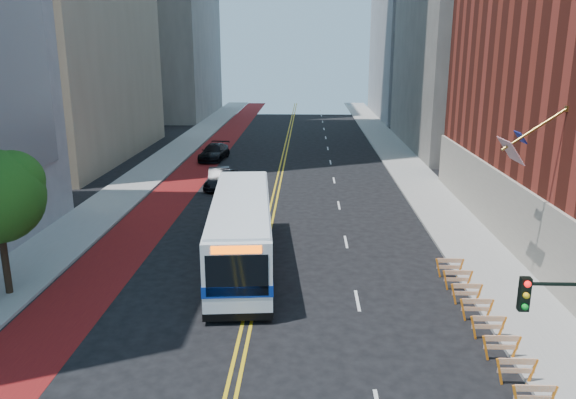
# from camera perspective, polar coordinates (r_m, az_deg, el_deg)

# --- Properties ---
(ground) EXTENTS (160.00, 160.00, 0.00)m
(ground) POSITION_cam_1_polar(r_m,az_deg,el_deg) (20.90, -5.30, -17.05)
(ground) COLOR black
(ground) RESTS_ON ground
(sidewalk_left) EXTENTS (4.00, 140.00, 0.15)m
(sidewalk_left) POSITION_cam_1_polar(r_m,az_deg,el_deg) (50.89, -14.57, 2.13)
(sidewalk_left) COLOR gray
(sidewalk_left) RESTS_ON ground
(sidewalk_right) EXTENTS (4.00, 140.00, 0.15)m
(sidewalk_right) POSITION_cam_1_polar(r_m,az_deg,el_deg) (49.72, 13.02, 1.93)
(sidewalk_right) COLOR gray
(sidewalk_right) RESTS_ON ground
(bus_lane_paint) EXTENTS (3.60, 140.00, 0.01)m
(bus_lane_paint) POSITION_cam_1_polar(r_m,az_deg,el_deg) (49.94, -10.27, 2.05)
(bus_lane_paint) COLOR #610D11
(bus_lane_paint) RESTS_ON ground
(center_line_inner) EXTENTS (0.14, 140.00, 0.01)m
(center_line_inner) POSITION_cam_1_polar(r_m,az_deg,el_deg) (48.88, -1.15, 2.01)
(center_line_inner) COLOR gold
(center_line_inner) RESTS_ON ground
(center_line_outer) EXTENTS (0.14, 140.00, 0.01)m
(center_line_outer) POSITION_cam_1_polar(r_m,az_deg,el_deg) (48.86, -0.73, 2.01)
(center_line_outer) COLOR gold
(center_line_outer) RESTS_ON ground
(lane_dashes) EXTENTS (0.14, 98.20, 0.01)m
(lane_dashes) POSITION_cam_1_polar(r_m,az_deg,el_deg) (56.67, 4.34, 3.80)
(lane_dashes) COLOR silver
(lane_dashes) RESTS_ON ground
(construction_barriers) EXTENTS (1.42, 10.91, 1.00)m
(construction_barriers) POSITION_cam_1_polar(r_m,az_deg,el_deg) (24.47, 19.12, -11.00)
(construction_barriers) COLOR orange
(construction_barriers) RESTS_ON ground
(traffic_signal) EXTENTS (2.21, 0.34, 5.07)m
(traffic_signal) POSITION_cam_1_polar(r_m,az_deg,el_deg) (17.30, 26.06, -11.80)
(traffic_signal) COLOR black
(traffic_signal) RESTS_ON sidewalk_right
(transit_bus) EXTENTS (4.13, 13.62, 3.69)m
(transit_bus) POSITION_cam_1_polar(r_m,az_deg,el_deg) (29.42, -4.76, -3.10)
(transit_bus) COLOR silver
(transit_bus) RESTS_ON ground
(car_a) EXTENTS (2.77, 4.88, 1.57)m
(car_a) POSITION_cam_1_polar(r_m,az_deg,el_deg) (46.11, -6.74, 2.10)
(car_a) COLOR black
(car_a) RESTS_ON ground
(car_b) EXTENTS (2.32, 5.04, 1.60)m
(car_b) POSITION_cam_1_polar(r_m,az_deg,el_deg) (46.26, -7.00, 2.15)
(car_b) COLOR black
(car_b) RESTS_ON ground
(car_c) EXTENTS (2.85, 5.75, 1.61)m
(car_c) POSITION_cam_1_polar(r_m,az_deg,el_deg) (58.07, -7.51, 4.79)
(car_c) COLOR black
(car_c) RESTS_ON ground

